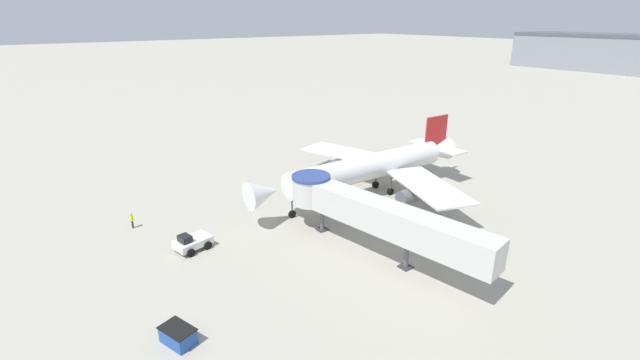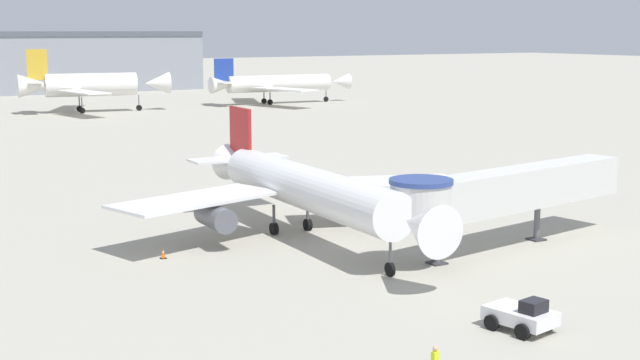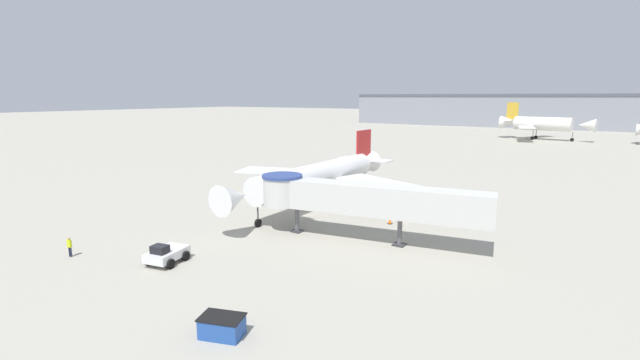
{
  "view_description": "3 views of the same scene",
  "coord_description": "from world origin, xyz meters",
  "px_view_note": "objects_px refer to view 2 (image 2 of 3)",
  "views": [
    {
      "loc": [
        36.33,
        -31.41,
        21.35
      ],
      "look_at": [
        -3.91,
        -1.27,
        2.09
      ],
      "focal_mm": 24.0,
      "sensor_mm": 36.0,
      "label": 1
    },
    {
      "loc": [
        -31.46,
        -51.74,
        15.14
      ],
      "look_at": [
        -2.74,
        -2.77,
        5.56
      ],
      "focal_mm": 50.0,
      "sensor_mm": 36.0,
      "label": 2
    },
    {
      "loc": [
        27.97,
        -41.09,
        13.58
      ],
      "look_at": [
        2.79,
        -0.72,
        4.28
      ],
      "focal_mm": 24.0,
      "sensor_mm": 36.0,
      "label": 3
    }
  ],
  "objects_px": {
    "pushback_tug_white": "(522,315)",
    "background_jet_blue_tail": "(276,83)",
    "jet_bridge": "(498,191)",
    "main_airplane": "(303,188)",
    "background_jet_gold_tail": "(89,85)",
    "traffic_cone_port_wing": "(163,254)",
    "traffic_cone_starboard_wing": "(448,225)"
  },
  "relations": [
    {
      "from": "jet_bridge",
      "to": "traffic_cone_starboard_wing",
      "type": "distance_m",
      "value": 7.7
    },
    {
      "from": "traffic_cone_port_wing",
      "to": "main_airplane",
      "type": "bearing_deg",
      "value": 2.1
    },
    {
      "from": "main_airplane",
      "to": "traffic_cone_starboard_wing",
      "type": "height_order",
      "value": "main_airplane"
    },
    {
      "from": "pushback_tug_white",
      "to": "background_jet_blue_tail",
      "type": "distance_m",
      "value": 142.71
    },
    {
      "from": "traffic_cone_starboard_wing",
      "to": "background_jet_blue_tail",
      "type": "height_order",
      "value": "background_jet_blue_tail"
    },
    {
      "from": "main_airplane",
      "to": "traffic_cone_port_wing",
      "type": "distance_m",
      "value": 11.56
    },
    {
      "from": "traffic_cone_port_wing",
      "to": "background_jet_blue_tail",
      "type": "height_order",
      "value": "background_jet_blue_tail"
    },
    {
      "from": "background_jet_gold_tail",
      "to": "background_jet_blue_tail",
      "type": "relative_size",
      "value": 0.92
    },
    {
      "from": "pushback_tug_white",
      "to": "main_airplane",
      "type": "bearing_deg",
      "value": 77.88
    },
    {
      "from": "jet_bridge",
      "to": "pushback_tug_white",
      "type": "bearing_deg",
      "value": -136.32
    },
    {
      "from": "main_airplane",
      "to": "background_jet_blue_tail",
      "type": "height_order",
      "value": "background_jet_blue_tail"
    },
    {
      "from": "traffic_cone_port_wing",
      "to": "pushback_tug_white",
      "type": "bearing_deg",
      "value": -65.23
    },
    {
      "from": "main_airplane",
      "to": "pushback_tug_white",
      "type": "xyz_separation_m",
      "value": [
        -0.41,
        -23.44,
        -2.94
      ]
    },
    {
      "from": "jet_bridge",
      "to": "background_jet_gold_tail",
      "type": "bearing_deg",
      "value": 78.28
    },
    {
      "from": "main_airplane",
      "to": "background_jet_gold_tail",
      "type": "distance_m",
      "value": 109.73
    },
    {
      "from": "pushback_tug_white",
      "to": "background_jet_gold_tail",
      "type": "xyz_separation_m",
      "value": [
        15.84,
        132.06,
        4.32
      ]
    },
    {
      "from": "jet_bridge",
      "to": "background_jet_gold_tail",
      "type": "height_order",
      "value": "background_jet_gold_tail"
    },
    {
      "from": "traffic_cone_port_wing",
      "to": "traffic_cone_starboard_wing",
      "type": "xyz_separation_m",
      "value": [
        21.98,
        -2.8,
        0.06
      ]
    },
    {
      "from": "pushback_tug_white",
      "to": "background_jet_blue_tail",
      "type": "relative_size",
      "value": 0.12
    },
    {
      "from": "jet_bridge",
      "to": "background_jet_blue_tail",
      "type": "xyz_separation_m",
      "value": [
        44.44,
        118.15,
        0.07
      ]
    },
    {
      "from": "pushback_tug_white",
      "to": "traffic_cone_starboard_wing",
      "type": "distance_m",
      "value": 23.2
    },
    {
      "from": "pushback_tug_white",
      "to": "traffic_cone_starboard_wing",
      "type": "height_order",
      "value": "pushback_tug_white"
    },
    {
      "from": "pushback_tug_white",
      "to": "background_jet_blue_tail",
      "type": "xyz_separation_m",
      "value": [
        54.77,
        131.73,
        3.41
      ]
    },
    {
      "from": "pushback_tug_white",
      "to": "background_jet_gold_tail",
      "type": "distance_m",
      "value": 133.08
    },
    {
      "from": "traffic_cone_starboard_wing",
      "to": "background_jet_gold_tail",
      "type": "bearing_deg",
      "value": 87.7
    },
    {
      "from": "jet_bridge",
      "to": "background_jet_blue_tail",
      "type": "bearing_deg",
      "value": 60.33
    },
    {
      "from": "main_airplane",
      "to": "traffic_cone_port_wing",
      "type": "bearing_deg",
      "value": -175.84
    },
    {
      "from": "traffic_cone_starboard_wing",
      "to": "main_airplane",
      "type": "bearing_deg",
      "value": 163.65
    },
    {
      "from": "jet_bridge",
      "to": "background_jet_blue_tail",
      "type": "height_order",
      "value": "background_jet_blue_tail"
    },
    {
      "from": "traffic_cone_port_wing",
      "to": "traffic_cone_starboard_wing",
      "type": "relative_size",
      "value": 0.86
    },
    {
      "from": "background_jet_gold_tail",
      "to": "traffic_cone_port_wing",
      "type": "bearing_deg",
      "value": 174.93
    },
    {
      "from": "background_jet_gold_tail",
      "to": "background_jet_blue_tail",
      "type": "xyz_separation_m",
      "value": [
        38.92,
        -0.33,
        -0.91
      ]
    }
  ]
}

